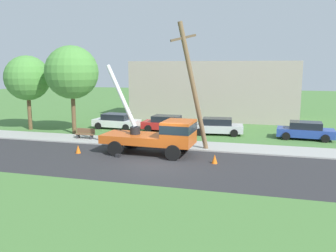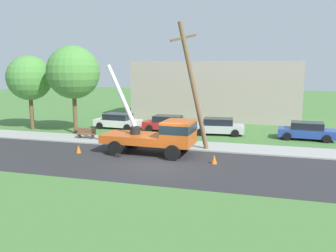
{
  "view_description": "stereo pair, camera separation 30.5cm",
  "coord_description": "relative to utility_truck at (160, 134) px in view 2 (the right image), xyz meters",
  "views": [
    {
      "loc": [
        5.96,
        -19.87,
        5.86
      ],
      "look_at": [
        -0.16,
        2.7,
        1.89
      ],
      "focal_mm": 37.75,
      "sensor_mm": 36.0,
      "label": 1
    },
    {
      "loc": [
        6.26,
        -19.79,
        5.86
      ],
      "look_at": [
        -0.16,
        2.7,
        1.89
      ],
      "focal_mm": 37.75,
      "sensor_mm": 36.0,
      "label": 2
    }
  ],
  "objects": [
    {
      "name": "traffic_cone_ahead",
      "position": [
        3.84,
        -1.26,
        -1.13
      ],
      "size": [
        0.36,
        0.36,
        0.56
      ],
      "primitive_type": "cone",
      "color": "orange",
      "rests_on": "ground"
    },
    {
      "name": "traffic_cone_behind",
      "position": [
        -5.51,
        -1.11,
        -1.13
      ],
      "size": [
        0.36,
        0.36,
        0.56
      ],
      "primitive_type": "cone",
      "color": "orange",
      "rests_on": "ground"
    },
    {
      "name": "parked_sedan_blue",
      "position": [
        9.95,
        7.97,
        -0.7
      ],
      "size": [
        4.51,
        2.21,
        1.42
      ],
      "color": "#263F99",
      "rests_on": "ground"
    },
    {
      "name": "utility_truck",
      "position": [
        0.0,
        0.0,
        0.0
      ],
      "size": [
        6.76,
        3.21,
        5.98
      ],
      "color": "#C65119",
      "rests_on": "ground"
    },
    {
      "name": "sidewalk_strip",
      "position": [
        0.59,
        3.06,
        -1.36
      ],
      "size": [
        80.0,
        2.89,
        0.1
      ],
      "primitive_type": "cube",
      "color": "#9E9E99",
      "rests_on": "ground"
    },
    {
      "name": "road_asphalt",
      "position": [
        0.59,
        -2.26,
        -1.4
      ],
      "size": [
        80.0,
        7.76,
        0.01
      ],
      "primitive_type": "cube",
      "color": "#2B2B2D",
      "rests_on": "ground"
    },
    {
      "name": "lowrise_building_backdrop",
      "position": [
        1.11,
        17.51,
        1.79
      ],
      "size": [
        18.0,
        6.0,
        6.4
      ],
      "primitive_type": "cube",
      "color": "#A5998C",
      "rests_on": "ground"
    },
    {
      "name": "park_bench",
      "position": [
        -7.24,
        3.13,
        -0.95
      ],
      "size": [
        1.6,
        0.45,
        0.9
      ],
      "color": "brown",
      "rests_on": "ground"
    },
    {
      "name": "ground_plane",
      "position": [
        0.59,
        9.74,
        -1.41
      ],
      "size": [
        120.0,
        120.0,
        0.0
      ],
      "primitive_type": "plane",
      "color": "#477538"
    },
    {
      "name": "parked_sedan_white",
      "position": [
        -6.85,
        8.56,
        -0.7
      ],
      "size": [
        4.54,
        2.27,
        1.42
      ],
      "color": "silver",
      "rests_on": "ground"
    },
    {
      "name": "roadside_tree_near",
      "position": [
        -9.45,
        5.27,
        3.92
      ],
      "size": [
        4.56,
        4.56,
        7.63
      ],
      "color": "brown",
      "rests_on": "ground"
    },
    {
      "name": "leaning_utility_pole",
      "position": [
        1.88,
        1.65,
        3.13
      ],
      "size": [
        2.54,
        1.76,
        8.83
      ],
      "color": "brown",
      "rests_on": "ground"
    },
    {
      "name": "parked_sedan_silver",
      "position": [
        2.77,
        8.15,
        -0.7
      ],
      "size": [
        4.56,
        2.3,
        1.42
      ],
      "color": "#B7B7BF",
      "rests_on": "ground"
    },
    {
      "name": "parked_sedan_red",
      "position": [
        -1.9,
        8.51,
        -0.7
      ],
      "size": [
        4.45,
        2.11,
        1.42
      ],
      "color": "#B21E1E",
      "rests_on": "ground"
    },
    {
      "name": "roadside_tree_far",
      "position": [
        -14.46,
        5.98,
        3.37
      ],
      "size": [
        4.1,
        4.1,
        6.85
      ],
      "color": "brown",
      "rests_on": "ground"
    }
  ]
}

